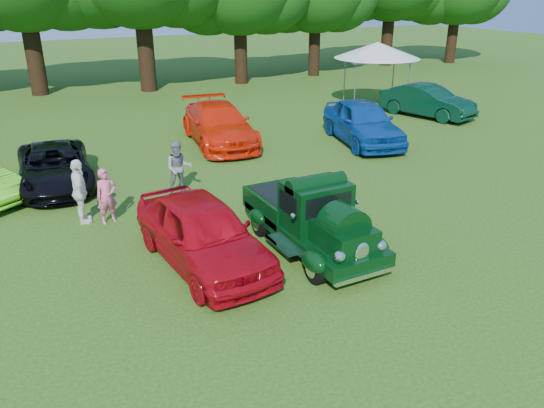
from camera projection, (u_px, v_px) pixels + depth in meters
name	position (u px, v px, depth m)	size (l,w,h in m)	color
ground	(309.00, 252.00, 12.80)	(120.00, 120.00, 0.00)	#234D11
hero_pickup	(311.00, 219.00, 12.75)	(2.08, 4.47, 1.75)	black
red_convertible	(203.00, 232.00, 11.99)	(1.86, 4.62, 1.57)	#AA0711
back_car_black	(54.00, 166.00, 16.78)	(2.16, 4.68, 1.30)	black
back_car_orange	(219.00, 124.00, 21.28)	(2.22, 5.46, 1.58)	red
back_car_blue	(363.00, 122.00, 21.40)	(2.02, 5.03, 1.71)	navy
back_car_green	(427.00, 101.00, 25.73)	(1.61, 4.61, 1.52)	black
spectator_pink	(107.00, 196.00, 14.11)	(0.56, 0.36, 1.52)	#DF5C87
spectator_grey	(179.00, 168.00, 16.04)	(0.81, 0.63, 1.67)	gray
spectator_white	(80.00, 192.00, 14.05)	(1.04, 0.43, 1.78)	white
canopy_tent	(377.00, 51.00, 27.17)	(5.79, 5.79, 3.29)	silver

